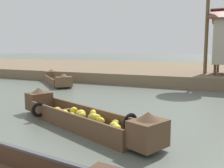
{
  "coord_description": "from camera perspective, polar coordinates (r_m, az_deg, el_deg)",
  "views": [
    {
      "loc": [
        5.11,
        -2.26,
        2.38
      ],
      "look_at": [
        0.81,
        6.72,
        1.09
      ],
      "focal_mm": 41.68,
      "sensor_mm": 36.0,
      "label": 1
    }
  ],
  "objects": [
    {
      "name": "banana_boat",
      "position": [
        8.18,
        -6.93,
        -7.13
      ],
      "size": [
        5.95,
        3.05,
        0.97
      ],
      "color": "brown",
      "rests_on": "ground"
    },
    {
      "name": "cargo_boat_upstream",
      "position": [
        18.68,
        -11.96,
        0.9
      ],
      "size": [
        4.36,
        4.04,
        0.94
      ],
      "color": "brown",
      "rests_on": "ground"
    },
    {
      "name": "ground_plane",
      "position": [
        13.49,
        2.91,
        -2.77
      ],
      "size": [
        300.0,
        300.0,
        0.0
      ],
      "primitive_type": "plane",
      "color": "#596056"
    },
    {
      "name": "riverbank_strip",
      "position": [
        26.69,
        14.49,
        2.87
      ],
      "size": [
        160.0,
        20.0,
        0.76
      ],
      "primitive_type": "cube",
      "color": "#756047",
      "rests_on": "ground"
    }
  ]
}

